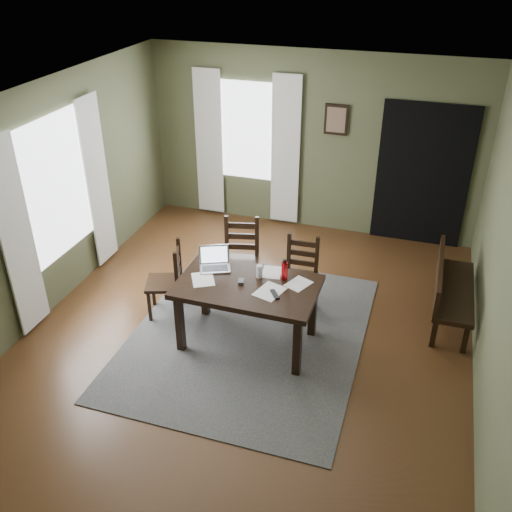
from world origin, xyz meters
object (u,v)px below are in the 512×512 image
(chair_back_left, at_px, (241,260))
(laptop, at_px, (215,262))
(bench, at_px, (448,286))
(water_bottle, at_px, (284,270))
(chair_end, at_px, (168,281))
(chair_back_right, at_px, (300,275))
(dining_table, at_px, (247,292))

(chair_back_left, relative_size, laptop, 2.44)
(bench, relative_size, water_bottle, 5.69)
(chair_back_left, bearing_deg, chair_end, -148.76)
(chair_back_left, xyz_separation_m, chair_back_right, (0.78, -0.06, -0.05))
(dining_table, xyz_separation_m, chair_back_left, (-0.40, 0.93, -0.18))
(dining_table, xyz_separation_m, chair_back_right, (0.38, 0.87, -0.23))
(chair_back_right, bearing_deg, water_bottle, -94.72)
(chair_end, bearing_deg, dining_table, 58.29)
(bench, relative_size, laptop, 3.29)
(chair_end, relative_size, chair_back_left, 0.92)
(water_bottle, bearing_deg, chair_end, 179.36)
(bench, bearing_deg, chair_back_left, 95.15)
(water_bottle, bearing_deg, laptop, 179.12)
(dining_table, relative_size, laptop, 3.65)
(chair_back_left, relative_size, bench, 0.74)
(bench, xyz_separation_m, water_bottle, (-1.76, -0.92, 0.42))
(chair_back_right, bearing_deg, chair_end, -158.99)
(chair_back_left, xyz_separation_m, bench, (2.51, 0.23, -0.04))
(bench, bearing_deg, water_bottle, 117.52)
(chair_end, bearing_deg, water_bottle, 70.56)
(chair_back_right, distance_m, bench, 1.76)
(water_bottle, bearing_deg, bench, 27.52)
(dining_table, distance_m, chair_back_left, 1.02)
(chair_end, bearing_deg, laptop, 70.87)
(dining_table, xyz_separation_m, laptop, (-0.47, 0.25, 0.16))
(chair_back_right, relative_size, water_bottle, 3.82)
(chair_end, distance_m, water_bottle, 1.50)
(chair_end, height_order, water_bottle, water_bottle)
(chair_end, distance_m, bench, 3.33)
(chair_end, distance_m, chair_back_right, 1.60)
(chair_end, xyz_separation_m, water_bottle, (1.44, -0.02, 0.43))
(water_bottle, bearing_deg, dining_table, -146.31)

